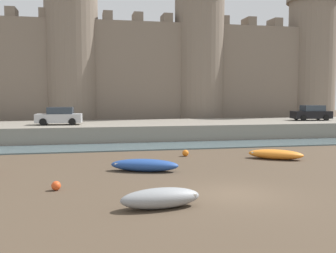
{
  "coord_description": "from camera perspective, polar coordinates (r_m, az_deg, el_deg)",
  "views": [
    {
      "loc": [
        -6.08,
        -15.56,
        4.24
      ],
      "look_at": [
        -1.76,
        5.43,
        2.5
      ],
      "focal_mm": 42.0,
      "sensor_mm": 36.0,
      "label": 1
    }
  ],
  "objects": [
    {
      "name": "ground_plane",
      "position": [
        17.24,
        9.55,
        -9.66
      ],
      "size": [
        160.0,
        160.0,
        0.0
      ],
      "primitive_type": "plane",
      "color": "#4C3D2D"
    },
    {
      "name": "mooring_buoy_off_centre",
      "position": [
        27.16,
        2.55,
        -3.87
      ],
      "size": [
        0.45,
        0.45,
        0.45
      ],
      "primitive_type": "sphere",
      "color": "orange",
      "rests_on": "ground"
    },
    {
      "name": "car_quay_centre_east",
      "position": [
        37.38,
        -15.5,
        1.44
      ],
      "size": [
        4.21,
        2.11,
        1.62
      ],
      "color": "#B2B5B7",
      "rests_on": "quay_road"
    },
    {
      "name": "rowboat_foreground_centre",
      "position": [
        21.89,
        -3.44,
        -5.58
      ],
      "size": [
        3.96,
        2.34,
        0.69
      ],
      "color": "#234793",
      "rests_on": "ground"
    },
    {
      "name": "rowboat_foreground_left",
      "position": [
        14.91,
        -1.08,
        -10.29
      ],
      "size": [
        3.17,
        1.39,
        0.76
      ],
      "color": "gray",
      "rests_on": "ground"
    },
    {
      "name": "mooring_buoy_mid_mud",
      "position": [
        18.3,
        -15.94,
        -8.27
      ],
      "size": [
        0.42,
        0.42,
        0.42
      ],
      "primitive_type": "sphere",
      "color": "#E04C1E",
      "rests_on": "ground"
    },
    {
      "name": "quay_road",
      "position": [
        39.27,
        -2.68,
        -0.47
      ],
      "size": [
        58.5,
        10.0,
        1.49
      ],
      "primitive_type": "cube",
      "color": "gray",
      "rests_on": "ground"
    },
    {
      "name": "rowboat_foreground_right",
      "position": [
        26.88,
        15.34,
        -3.88
      ],
      "size": [
        3.65,
        2.98,
        0.64
      ],
      "color": "orange",
      "rests_on": "ground"
    },
    {
      "name": "car_quay_east",
      "position": [
        45.01,
        20.11,
        1.84
      ],
      "size": [
        4.21,
        2.11,
        1.62
      ],
      "color": "black",
      "rests_on": "quay_road"
    },
    {
      "name": "castle",
      "position": [
        48.28,
        -4.42,
        8.97
      ],
      "size": [
        53.35,
        6.85,
        20.33
      ],
      "color": "#7A6B5B",
      "rests_on": "ground"
    },
    {
      "name": "water_channel",
      "position": [
        32.24,
        -0.67,
        -2.83
      ],
      "size": [
        80.0,
        4.5,
        0.1
      ],
      "primitive_type": "cube",
      "color": "slate",
      "rests_on": "ground"
    }
  ]
}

